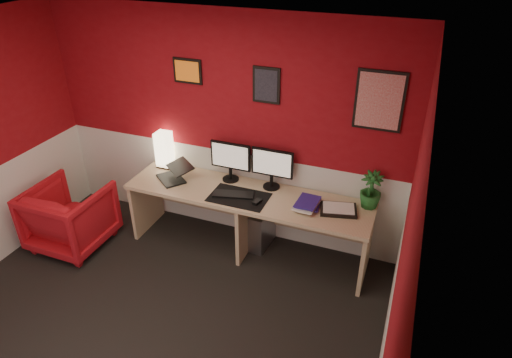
% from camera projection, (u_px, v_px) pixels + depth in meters
% --- Properties ---
extents(ground, '(4.00, 3.50, 0.01)m').
position_uv_depth(ground, '(145.00, 331.00, 4.02)').
color(ground, black).
rests_on(ground, ground).
extents(ceiling, '(4.00, 3.50, 0.01)m').
position_uv_depth(ceiling, '(95.00, 49.00, 2.77)').
color(ceiling, white).
rests_on(ceiling, ground).
extents(wall_back, '(4.00, 0.01, 2.50)m').
position_uv_depth(wall_back, '(222.00, 129.00, 4.81)').
color(wall_back, maroon).
rests_on(wall_back, ground).
extents(wall_right, '(0.01, 3.50, 2.50)m').
position_uv_depth(wall_right, '(397.00, 282.00, 2.77)').
color(wall_right, maroon).
rests_on(wall_right, ground).
extents(wainscot_back, '(4.00, 0.01, 1.00)m').
position_uv_depth(wainscot_back, '(224.00, 189.00, 5.18)').
color(wainscot_back, silver).
rests_on(wainscot_back, ground).
extents(desk, '(2.60, 0.65, 0.73)m').
position_uv_depth(desk, '(248.00, 223.00, 4.84)').
color(desk, tan).
rests_on(desk, ground).
extents(shoji_lamp, '(0.16, 0.16, 0.40)m').
position_uv_depth(shoji_lamp, '(164.00, 150.00, 5.09)').
color(shoji_lamp, '#FFE5B2').
rests_on(shoji_lamp, desk).
extents(laptop, '(0.40, 0.39, 0.22)m').
position_uv_depth(laptop, '(170.00, 171.00, 4.86)').
color(laptop, black).
rests_on(laptop, desk).
extents(monitor_left, '(0.45, 0.06, 0.58)m').
position_uv_depth(monitor_left, '(230.00, 156.00, 4.77)').
color(monitor_left, black).
rests_on(monitor_left, desk).
extents(monitor_right, '(0.45, 0.06, 0.58)m').
position_uv_depth(monitor_right, '(272.00, 163.00, 4.63)').
color(monitor_right, black).
rests_on(monitor_right, desk).
extents(desk_mat, '(0.60, 0.38, 0.01)m').
position_uv_depth(desk_mat, '(239.00, 197.00, 4.60)').
color(desk_mat, black).
rests_on(desk_mat, desk).
extents(keyboard, '(0.44, 0.24, 0.02)m').
position_uv_depth(keyboard, '(233.00, 194.00, 4.62)').
color(keyboard, black).
rests_on(keyboard, desk_mat).
extents(mouse, '(0.08, 0.11, 0.03)m').
position_uv_depth(mouse, '(257.00, 202.00, 4.49)').
color(mouse, black).
rests_on(mouse, desk_mat).
extents(book_bottom, '(0.22, 0.28, 0.02)m').
position_uv_depth(book_bottom, '(300.00, 203.00, 4.48)').
color(book_bottom, navy).
rests_on(book_bottom, desk).
extents(book_middle, '(0.23, 0.30, 0.02)m').
position_uv_depth(book_middle, '(296.00, 203.00, 4.44)').
color(book_middle, silver).
rests_on(book_middle, book_bottom).
extents(book_top, '(0.22, 0.29, 0.03)m').
position_uv_depth(book_top, '(297.00, 200.00, 4.44)').
color(book_top, navy).
rests_on(book_top, book_middle).
extents(zen_tray, '(0.40, 0.32, 0.03)m').
position_uv_depth(zen_tray, '(338.00, 210.00, 4.37)').
color(zen_tray, black).
rests_on(zen_tray, desk).
extents(potted_plant, '(0.24, 0.24, 0.38)m').
position_uv_depth(potted_plant, '(371.00, 190.00, 4.36)').
color(potted_plant, '#19591E').
rests_on(potted_plant, desk).
extents(pc_tower, '(0.24, 0.46, 0.45)m').
position_uv_depth(pc_tower, '(262.00, 226.00, 5.02)').
color(pc_tower, '#99999E').
rests_on(pc_tower, ground).
extents(armchair, '(0.77, 0.80, 0.72)m').
position_uv_depth(armchair, '(70.00, 216.00, 4.95)').
color(armchair, red).
rests_on(armchair, ground).
extents(art_left, '(0.32, 0.02, 0.26)m').
position_uv_depth(art_left, '(188.00, 71.00, 4.61)').
color(art_left, orange).
rests_on(art_left, wall_back).
extents(art_center, '(0.28, 0.02, 0.36)m').
position_uv_depth(art_center, '(266.00, 85.00, 4.37)').
color(art_center, black).
rests_on(art_center, wall_back).
extents(art_right, '(0.44, 0.02, 0.56)m').
position_uv_depth(art_right, '(379.00, 101.00, 4.04)').
color(art_right, red).
rests_on(art_right, wall_back).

